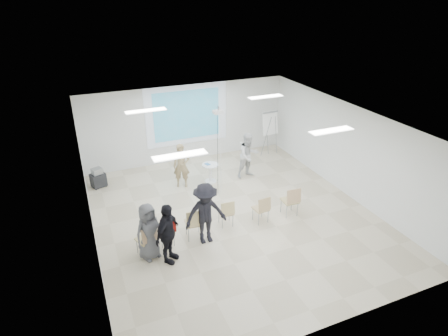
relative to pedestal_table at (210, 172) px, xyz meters
name	(u,v)px	position (x,y,z in m)	size (l,w,h in m)	color
floor	(234,217)	(-0.11, -2.30, -0.45)	(8.00, 9.00, 0.10)	beige
ceiling	(235,120)	(-0.11, -2.30, 2.65)	(8.00, 9.00, 0.10)	white
wall_back	(187,123)	(-0.11, 2.25, 1.10)	(8.00, 0.10, 3.00)	silver
wall_left	(86,199)	(-4.16, -2.30, 1.10)	(0.10, 9.00, 3.00)	silver
wall_right	(349,150)	(3.94, -2.30, 1.10)	(0.10, 9.00, 3.00)	silver
projection_halo	(187,115)	(-0.11, 2.18, 1.45)	(3.20, 0.01, 2.30)	silver
projection_image	(187,115)	(-0.11, 2.17, 1.45)	(2.60, 0.01, 1.90)	teal
pedestal_table	(210,172)	(0.00, 0.00, 0.00)	(0.73, 0.73, 0.72)	white
player_left	(181,163)	(-1.00, 0.12, 0.48)	(0.64, 0.43, 1.76)	#9C8760
player_right	(249,153)	(1.42, -0.11, 0.53)	(0.89, 0.71, 1.85)	silver
controller_left	(184,152)	(-0.82, 0.37, 0.76)	(0.04, 0.13, 0.04)	white
controller_right	(241,143)	(1.24, 0.14, 0.85)	(0.04, 0.12, 0.04)	white
chair_far_left	(147,238)	(-2.90, -3.14, 0.15)	(0.57, 0.58, 0.92)	tan
chair_left_mid	(167,230)	(-2.33, -2.93, 0.10)	(0.44, 0.47, 0.84)	tan
chair_left_inner	(194,222)	(-1.58, -2.93, 0.16)	(0.49, 0.52, 0.94)	tan
chair_center	(227,211)	(-0.53, -2.71, 0.10)	(0.42, 0.45, 0.85)	tan
chair_right_inner	(262,207)	(0.49, -2.94, 0.11)	(0.44, 0.47, 0.86)	tan
chair_right_far	(291,199)	(1.46, -2.96, 0.17)	(0.48, 0.51, 0.97)	#D1B979
red_jacket	(168,226)	(-2.32, -3.08, 0.32)	(0.40, 0.09, 0.39)	maroon
laptop	(193,221)	(-1.57, -2.83, 0.11)	(0.35, 0.25, 0.03)	black
audience_left	(167,230)	(-2.46, -3.55, 0.54)	(1.09, 0.65, 1.87)	black
audience_mid	(206,210)	(-1.32, -3.15, 0.60)	(1.29, 0.70, 1.99)	black
audience_outer	(148,229)	(-2.86, -3.21, 0.47)	(0.84, 0.56, 1.73)	#595A5F
flipchart_easel	(270,123)	(3.08, 1.34, 0.95)	(0.79, 0.60, 1.83)	gray
av_cart	(98,178)	(-3.69, 1.17, -0.08)	(0.57, 0.51, 0.70)	black
ceiling_projector	(218,116)	(-0.01, -0.81, 2.29)	(0.30, 0.25, 3.00)	white
fluor_panel_nw	(146,111)	(-2.11, -0.30, 2.57)	(1.20, 0.30, 0.02)	white
fluor_panel_ne	(266,97)	(1.89, -0.30, 2.57)	(1.20, 0.30, 0.02)	white
fluor_panel_sw	(180,155)	(-2.11, -3.80, 2.57)	(1.20, 0.30, 0.02)	white
fluor_panel_se	(331,131)	(1.89, -3.80, 2.57)	(1.20, 0.30, 0.02)	white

